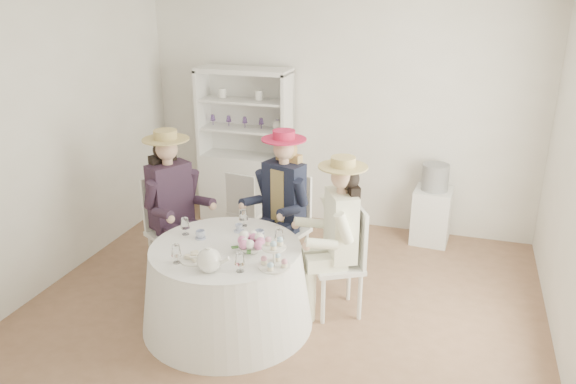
% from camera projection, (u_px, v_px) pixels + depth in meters
% --- Properties ---
extents(ground, '(4.50, 4.50, 0.00)m').
position_uv_depth(ground, '(285.00, 304.00, 5.09)').
color(ground, brown).
rests_on(ground, ground).
extents(wall_back, '(4.50, 0.00, 4.50)m').
position_uv_depth(wall_back, '(338.00, 112.00, 6.40)').
color(wall_back, silver).
rests_on(wall_back, ground).
extents(wall_front, '(4.50, 0.00, 4.50)m').
position_uv_depth(wall_front, '(162.00, 276.00, 2.83)').
color(wall_front, silver).
rests_on(wall_front, ground).
extents(wall_left, '(0.00, 4.50, 4.50)m').
position_uv_depth(wall_left, '(56.00, 140.00, 5.25)').
color(wall_left, silver).
rests_on(wall_left, ground).
extents(tea_table, '(1.44, 1.44, 0.71)m').
position_uv_depth(tea_table, '(227.00, 285.00, 4.70)').
color(tea_table, white).
rests_on(tea_table, ground).
extents(hutch, '(1.14, 0.55, 1.83)m').
position_uv_depth(hutch, '(247.00, 167.00, 6.73)').
color(hutch, silver).
rests_on(hutch, ground).
extents(side_table, '(0.42, 0.42, 0.62)m').
position_uv_depth(side_table, '(431.00, 216.00, 6.21)').
color(side_table, silver).
rests_on(side_table, ground).
extents(hatbox, '(0.38, 0.38, 0.29)m').
position_uv_depth(hatbox, '(435.00, 177.00, 6.06)').
color(hatbox, black).
rests_on(hatbox, side_table).
extents(guest_left, '(0.64, 0.58, 1.49)m').
position_uv_depth(guest_left, '(172.00, 199.00, 5.23)').
color(guest_left, silver).
rests_on(guest_left, ground).
extents(guest_mid, '(0.56, 0.60, 1.47)m').
position_uv_depth(guest_mid, '(283.00, 197.00, 5.31)').
color(guest_mid, silver).
rests_on(guest_mid, ground).
extents(guest_right, '(0.61, 0.55, 1.42)m').
position_uv_depth(guest_right, '(338.00, 228.00, 4.70)').
color(guest_right, silver).
rests_on(guest_right, ground).
extents(spare_chair, '(0.40, 0.40, 0.87)m').
position_uv_depth(spare_chair, '(246.00, 208.00, 6.02)').
color(spare_chair, silver).
rests_on(spare_chair, ground).
extents(teacup_a, '(0.09, 0.09, 0.06)m').
position_uv_depth(teacup_a, '(200.00, 235.00, 4.71)').
color(teacup_a, white).
rests_on(teacup_a, tea_table).
extents(teacup_b, '(0.08, 0.08, 0.06)m').
position_uv_depth(teacup_b, '(239.00, 228.00, 4.84)').
color(teacup_b, white).
rests_on(teacup_b, tea_table).
extents(teacup_c, '(0.11, 0.11, 0.07)m').
position_uv_depth(teacup_c, '(259.00, 235.00, 4.71)').
color(teacup_c, white).
rests_on(teacup_c, tea_table).
extents(flower_bowl, '(0.23, 0.23, 0.05)m').
position_uv_depth(flower_bowl, '(251.00, 249.00, 4.48)').
color(flower_bowl, white).
rests_on(flower_bowl, tea_table).
extents(flower_arrangement, '(0.21, 0.21, 0.08)m').
position_uv_depth(flower_arrangement, '(250.00, 240.00, 4.46)').
color(flower_arrangement, '#D369A4').
rests_on(flower_arrangement, tea_table).
extents(table_teapot, '(0.26, 0.19, 0.20)m').
position_uv_depth(table_teapot, '(209.00, 260.00, 4.17)').
color(table_teapot, white).
rests_on(table_teapot, tea_table).
extents(sandwich_plate, '(0.24, 0.24, 0.05)m').
position_uv_depth(sandwich_plate, '(195.00, 258.00, 4.36)').
color(sandwich_plate, white).
rests_on(sandwich_plate, tea_table).
extents(cupcake_stand, '(0.25, 0.25, 0.23)m').
position_uv_depth(cupcake_stand, '(274.00, 257.00, 4.22)').
color(cupcake_stand, white).
rests_on(cupcake_stand, tea_table).
extents(stemware_set, '(0.91, 0.88, 0.15)m').
position_uv_depth(stemware_set, '(225.00, 238.00, 4.55)').
color(stemware_set, white).
rests_on(stemware_set, tea_table).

